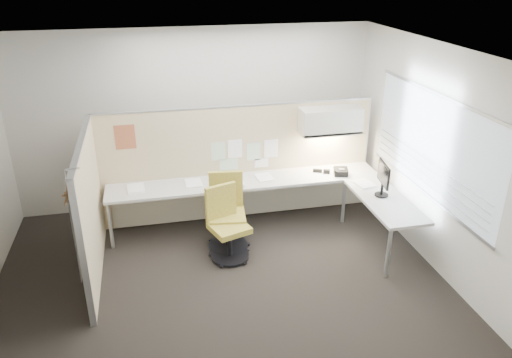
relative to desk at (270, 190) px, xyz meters
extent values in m
cube|color=black|center=(-0.93, -1.13, -0.61)|extent=(5.50, 4.50, 0.01)
cube|color=white|center=(-0.93, -1.13, 2.20)|extent=(5.50, 4.50, 0.01)
cube|color=beige|center=(-0.93, 1.12, 0.80)|extent=(5.50, 0.02, 2.80)
cube|color=beige|center=(-0.93, -3.38, 0.80)|extent=(5.50, 0.02, 2.80)
cube|color=beige|center=(1.82, -1.13, 0.80)|extent=(0.02, 4.50, 2.80)
cube|color=#919AA8|center=(1.79, -1.13, 0.95)|extent=(0.01, 2.80, 1.30)
cube|color=#C6B689|center=(-0.38, 0.47, 0.27)|extent=(4.10, 0.06, 1.75)
cube|color=#C6B689|center=(-2.43, -0.63, 0.27)|extent=(0.06, 2.20, 1.75)
cube|color=beige|center=(-0.33, 0.14, 0.11)|extent=(4.00, 0.60, 0.04)
cube|color=beige|center=(1.37, -0.89, 0.11)|extent=(0.60, 1.47, 0.04)
cube|color=beige|center=(-0.33, 0.41, -0.26)|extent=(3.90, 0.02, 0.64)
cylinder|color=#A5A8AA|center=(-2.28, -0.11, -0.26)|extent=(0.05, 0.05, 0.69)
cylinder|color=#A5A8AA|center=(1.12, -1.58, -0.26)|extent=(0.05, 0.05, 0.69)
cylinder|color=#A5A8AA|center=(1.12, -0.11, -0.26)|extent=(0.05, 0.05, 0.69)
cube|color=beige|center=(0.97, 0.26, 0.91)|extent=(0.90, 0.36, 0.38)
cube|color=#FFEABF|center=(0.97, 0.26, 0.70)|extent=(0.60, 0.06, 0.02)
cube|color=#8CBF8C|center=(-0.68, 0.44, 0.50)|extent=(0.21, 0.00, 0.28)
cube|color=white|center=(-0.43, 0.44, 0.52)|extent=(0.21, 0.00, 0.28)
cube|color=#8CBF8C|center=(-0.15, 0.44, 0.45)|extent=(0.21, 0.00, 0.28)
cube|color=white|center=(0.12, 0.44, 0.48)|extent=(0.21, 0.00, 0.28)
cube|color=#8CBF8C|center=(-0.53, 0.44, 0.28)|extent=(0.28, 0.00, 0.18)
cube|color=white|center=(-0.03, 0.44, 0.26)|extent=(0.21, 0.00, 0.14)
cube|color=#E6571D|center=(-1.98, 0.44, 0.82)|extent=(0.28, 0.00, 0.35)
cylinder|color=black|center=(-0.73, -0.72, -0.57)|extent=(0.52, 0.52, 0.03)
cylinder|color=black|center=(-0.73, -0.72, -0.37)|extent=(0.06, 0.06, 0.40)
cube|color=#CDC14C|center=(-0.73, -0.72, -0.15)|extent=(0.58, 0.58, 0.08)
cube|color=#CDC14C|center=(-0.80, -0.51, 0.14)|extent=(0.43, 0.20, 0.50)
cylinder|color=black|center=(-0.71, -0.45, -0.57)|extent=(0.55, 0.55, 0.03)
cylinder|color=black|center=(-0.71, -0.45, -0.36)|extent=(0.06, 0.06, 0.42)
cube|color=#CDC14C|center=(-0.71, -0.45, -0.12)|extent=(0.54, 0.54, 0.08)
cube|color=#CDC14C|center=(-0.69, -0.22, 0.19)|extent=(0.47, 0.12, 0.53)
cylinder|color=black|center=(1.37, -0.77, 0.14)|extent=(0.19, 0.19, 0.02)
cylinder|color=black|center=(1.37, -0.77, 0.22)|extent=(0.04, 0.04, 0.17)
cube|color=black|center=(1.37, -0.77, 0.45)|extent=(0.10, 0.44, 0.30)
cube|color=black|center=(1.37, -0.77, 0.45)|extent=(0.07, 0.40, 0.26)
cube|color=black|center=(1.09, 0.02, 0.18)|extent=(0.24, 0.24, 0.12)
cylinder|color=black|center=(1.00, 0.04, 0.21)|extent=(0.08, 0.17, 0.04)
cube|color=black|center=(0.79, 0.19, 0.15)|extent=(0.14, 0.09, 0.05)
cube|color=black|center=(0.91, 0.12, 0.16)|extent=(0.11, 0.09, 0.06)
cube|color=silver|center=(-2.43, -1.49, 1.17)|extent=(0.14, 0.02, 0.02)
cylinder|color=silver|center=(-2.50, -1.49, 1.09)|extent=(0.02, 0.02, 0.14)
cube|color=#AD7F4C|center=(-2.50, -1.49, 0.96)|extent=(0.02, 0.40, 0.12)
cube|color=#AD7F4C|center=(-2.53, -1.46, 0.92)|extent=(0.02, 0.40, 0.12)
cube|color=#9D9CA6|center=(-2.51, -1.54, 0.38)|extent=(0.01, 0.07, 1.00)
cube|color=white|center=(-1.90, 0.18, 0.14)|extent=(0.25, 0.32, 0.03)
cube|color=white|center=(-1.09, 0.18, 0.14)|extent=(0.23, 0.30, 0.02)
cube|color=white|center=(-0.51, 0.04, 0.15)|extent=(0.23, 0.30, 0.05)
cube|color=white|center=(-0.05, 0.18, 0.14)|extent=(0.26, 0.32, 0.01)
cube|color=white|center=(1.29, -0.37, 0.14)|extent=(0.28, 0.34, 0.02)
camera|label=1|loc=(-1.65, -6.37, 3.11)|focal=35.00mm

